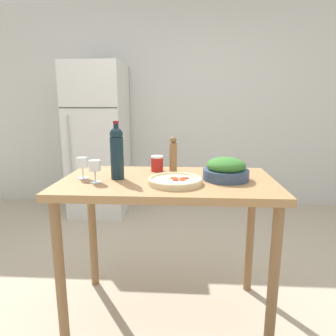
# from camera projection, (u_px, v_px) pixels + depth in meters

# --- Properties ---
(ground_plane) EXTENTS (14.00, 14.00, 0.00)m
(ground_plane) POSITION_uv_depth(u_px,v_px,m) (168.00, 312.00, 1.97)
(ground_plane) COLOR #BCAD93
(wall_back) EXTENTS (6.40, 0.06, 2.60)m
(wall_back) POSITION_uv_depth(u_px,v_px,m) (178.00, 107.00, 3.92)
(wall_back) COLOR silver
(wall_back) RESTS_ON ground_plane
(refrigerator) EXTENTS (0.66, 0.72, 1.81)m
(refrigerator) POSITION_uv_depth(u_px,v_px,m) (99.00, 140.00, 3.67)
(refrigerator) COLOR silver
(refrigerator) RESTS_ON ground_plane
(prep_counter) EXTENTS (1.26, 0.70, 0.91)m
(prep_counter) POSITION_uv_depth(u_px,v_px,m) (168.00, 199.00, 1.81)
(prep_counter) COLOR #A87A4C
(prep_counter) RESTS_ON ground_plane
(wine_bottle) EXTENTS (0.08, 0.08, 0.34)m
(wine_bottle) POSITION_uv_depth(u_px,v_px,m) (117.00, 152.00, 1.76)
(wine_bottle) COLOR #142833
(wine_bottle) RESTS_ON prep_counter
(wine_glass_near) EXTENTS (0.07, 0.07, 0.13)m
(wine_glass_near) POSITION_uv_depth(u_px,v_px,m) (95.00, 167.00, 1.69)
(wine_glass_near) COLOR silver
(wine_glass_near) RESTS_ON prep_counter
(wine_glass_far) EXTENTS (0.07, 0.07, 0.13)m
(wine_glass_far) POSITION_uv_depth(u_px,v_px,m) (82.00, 164.00, 1.78)
(wine_glass_far) COLOR silver
(wine_glass_far) RESTS_ON prep_counter
(pepper_mill) EXTENTS (0.05, 0.05, 0.23)m
(pepper_mill) POSITION_uv_depth(u_px,v_px,m) (173.00, 155.00, 1.96)
(pepper_mill) COLOR olive
(pepper_mill) RESTS_ON prep_counter
(salad_bowl) EXTENTS (0.27, 0.27, 0.13)m
(salad_bowl) POSITION_uv_depth(u_px,v_px,m) (226.00, 170.00, 1.76)
(salad_bowl) COLOR #384C6B
(salad_bowl) RESTS_ON prep_counter
(homemade_pizza) EXTENTS (0.31, 0.31, 0.04)m
(homemade_pizza) POSITION_uv_depth(u_px,v_px,m) (175.00, 181.00, 1.67)
(homemade_pizza) COLOR beige
(homemade_pizza) RESTS_ON prep_counter
(salt_canister) EXTENTS (0.08, 0.08, 0.10)m
(salt_canister) POSITION_uv_depth(u_px,v_px,m) (157.00, 164.00, 1.98)
(salt_canister) COLOR #B2231E
(salt_canister) RESTS_ON prep_counter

